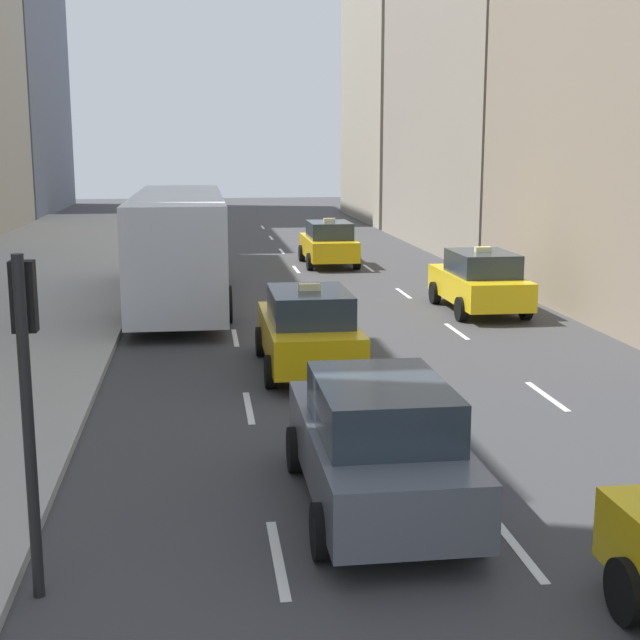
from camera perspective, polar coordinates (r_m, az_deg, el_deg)
The scene contains 9 objects.
sidewalk_left at distance 29.41m, azimuth -19.38°, elevation 1.55°, with size 8.00×66.00×0.15m, color #ADAAA3.
lane_markings at distance 25.11m, azimuth 0.67°, elevation 0.48°, with size 5.72×56.00×0.01m.
building_row_right at distance 33.90m, azimuth 15.82°, elevation 18.95°, with size 6.00×61.96×22.64m.
taxi_second at distance 35.03m, azimuth 0.56°, elevation 4.95°, with size 2.02×4.40×1.87m.
taxi_third at distance 18.52m, azimuth -0.74°, elevation -0.59°, with size 2.02×4.40×1.87m.
taxi_fourth at distance 25.53m, azimuth 10.18°, elevation 2.47°, with size 2.02×4.40×1.87m.
sedan_black_near at distance 11.53m, azimuth 3.70°, elevation -7.84°, with size 2.02×4.53×1.76m.
city_bus at distance 26.72m, azimuth -9.01°, elevation 4.85°, with size 2.80×11.61×3.25m.
traffic_light_pole at distance 9.43m, azimuth -18.27°, elevation -3.09°, with size 0.24×0.42×3.60m.
Camera 1 is at (-0.98, -1.42, 4.63)m, focal length 50.00 mm.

